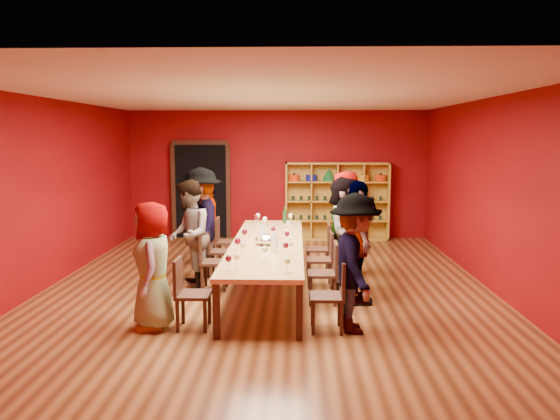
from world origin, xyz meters
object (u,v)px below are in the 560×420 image
Objects in this scene: chair_person_right_0 at (333,292)px; chair_person_right_1 at (328,269)px; chair_person_left_2 at (209,258)px; person_left_2 at (189,235)px; spittoon_bowl at (266,240)px; wine_bottle at (285,216)px; person_right_2 at (344,232)px; shelving_unit at (337,197)px; chair_person_left_4 at (223,239)px; person_left_3 at (201,222)px; person_left_4 at (208,224)px; chair_person_right_3 at (322,246)px; tasting_table at (267,245)px; person_right_1 at (357,243)px; chair_person_left_0 at (187,290)px; chair_person_left_3 at (217,248)px; person_left_0 at (153,266)px; person_right_0 at (355,263)px; person_right_3 at (345,223)px; chair_person_right_2 at (325,256)px.

chair_person_right_1 is (0.00, 1.14, 0.00)m from chair_person_right_0.
chair_person_left_2 is 0.49m from person_left_2.
person_left_2 is 1.22m from spittoon_bowl.
person_left_2 is 5.36× the size of wine_bottle.
person_right_2 is 2.02m from wine_bottle.
shelving_unit is 2.70× the size of chair_person_left_4.
person_left_3 reaches higher than spittoon_bowl.
person_left_4 is 1.74× the size of chair_person_right_3.
chair_person_left_4 is at bearing 119.15° from tasting_table.
chair_person_right_1 is 0.50× the size of person_right_2.
person_right_1 is 1.99× the size of chair_person_right_3.
chair_person_left_0 is 2.58m from chair_person_left_3.
chair_person_left_0 is 1.00× the size of chair_person_left_4.
person_left_2 is 1.94× the size of chair_person_left_4.
chair_person_right_1 is at bearing 104.62° from person_left_0.
wine_bottle reaches higher than spittoon_bowl.
person_right_0 is at bearing 0.00° from chair_person_right_0.
shelving_unit reaches higher than spittoon_bowl.
person_left_2 is at bearing 94.04° from person_right_3.
shelving_unit reaches higher than person_left_0.
person_left_0 is at bearing 85.00° from person_right_0.
person_left_2 reaches higher than chair_person_left_2.
chair_person_right_3 is at bearing 71.52° from person_right_3.
person_left_2 is at bearing 180.00° from chair_person_left_2.
chair_person_right_0 and chair_person_right_2 have the same top height.
shelving_unit is at bearing 72.08° from tasting_table.
person_right_2 is (0.31, 0.89, 0.39)m from chair_person_right_1.
chair_person_left_2 is at bearing -117.94° from shelving_unit.
person_left_4 is 1.74× the size of chair_person_right_1.
tasting_table is at bearing 132.05° from person_left_0.
shelving_unit is at bearing 63.79° from wine_bottle.
person_right_2 is at bearing 43.13° from chair_person_left_0.
chair_person_right_1 is at bearing -39.09° from chair_person_left_3.
chair_person_left_4 is at bearing -164.51° from wine_bottle.
chair_person_right_1 is 0.50× the size of person_right_1.
shelving_unit is at bearing 69.35° from chair_person_left_0.
shelving_unit is at bearing 83.28° from chair_person_right_2.
chair_person_right_3 is (1.82, 1.05, 0.00)m from chair_person_left_2.
spittoon_bowl is at bearing 120.59° from person_right_2.
chair_person_left_4 is at bearing 56.02° from person_right_3.
chair_person_left_0 and chair_person_right_0 have the same top height.
spittoon_bowl is (1.15, -0.95, -0.11)m from person_left_3.
chair_person_left_3 is 0.49× the size of person_right_3.
chair_person_right_0 is 0.50× the size of person_right_2.
chair_person_left_2 is at bearing -119.95° from wine_bottle.
shelving_unit is at bearing 81.61° from chair_person_right_3.
chair_person_right_3 is at bearing 57.17° from chair_person_left_0.
chair_person_left_2 is at bearing 63.97° from person_right_1.
person_right_1 is 1.81m from chair_person_right_3.
chair_person_right_0 is at bearing 85.85° from person_right_0.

